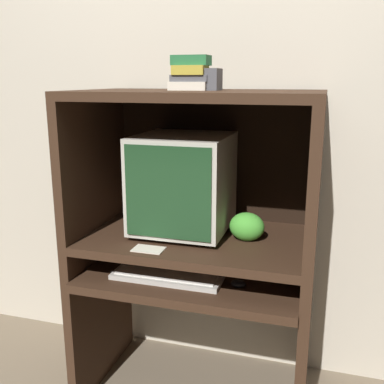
# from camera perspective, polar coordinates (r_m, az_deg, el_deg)

# --- Properties ---
(wall_back) EXTENTS (6.00, 0.06, 2.60)m
(wall_back) POSITION_cam_1_polar(r_m,az_deg,el_deg) (2.17, 3.28, 10.98)
(wall_back) COLOR beige
(wall_back) RESTS_ON ground_plane
(desk_base) EXTENTS (0.99, 0.62, 0.62)m
(desk_base) POSITION_cam_1_polar(r_m,az_deg,el_deg) (2.06, 0.25, -15.71)
(desk_base) COLOR #382316
(desk_base) RESTS_ON ground_plane
(desk_monitor_shelf) EXTENTS (0.99, 0.59, 0.15)m
(desk_monitor_shelf) POSITION_cam_1_polar(r_m,az_deg,el_deg) (1.95, 0.60, -6.40)
(desk_monitor_shelf) COLOR #382316
(desk_monitor_shelf) RESTS_ON desk_base
(hutch_upper) EXTENTS (0.99, 0.59, 0.61)m
(hutch_upper) POSITION_cam_1_polar(r_m,az_deg,el_deg) (1.87, 0.92, 6.59)
(hutch_upper) COLOR #382316
(hutch_upper) RESTS_ON desk_monitor_shelf
(crt_monitor) EXTENTS (0.39, 0.41, 0.42)m
(crt_monitor) POSITION_cam_1_polar(r_m,az_deg,el_deg) (1.92, -1.14, 1.17)
(crt_monitor) COLOR beige
(crt_monitor) RESTS_ON desk_monitor_shelf
(keyboard) EXTENTS (0.46, 0.16, 0.03)m
(keyboard) POSITION_cam_1_polar(r_m,az_deg,el_deg) (1.88, -3.17, -10.59)
(keyboard) COLOR beige
(keyboard) RESTS_ON desk_base
(mouse) EXTENTS (0.06, 0.04, 0.03)m
(mouse) POSITION_cam_1_polar(r_m,az_deg,el_deg) (1.82, 5.90, -11.49)
(mouse) COLOR black
(mouse) RESTS_ON desk_base
(snack_bag) EXTENTS (0.14, 0.11, 0.12)m
(snack_bag) POSITION_cam_1_polar(r_m,az_deg,el_deg) (1.87, 6.98, -4.38)
(snack_bag) COLOR green
(snack_bag) RESTS_ON desk_monitor_shelf
(book_stack) EXTENTS (0.16, 0.12, 0.14)m
(book_stack) POSITION_cam_1_polar(r_m,az_deg,el_deg) (1.85, -0.16, 14.76)
(book_stack) COLOR beige
(book_stack) RESTS_ON hutch_upper
(paper_card) EXTENTS (0.12, 0.08, 0.00)m
(paper_card) POSITION_cam_1_polar(r_m,az_deg,el_deg) (1.78, -5.54, -7.25)
(paper_card) COLOR beige
(paper_card) RESTS_ON desk_monitor_shelf
(storage_box) EXTENTS (0.12, 0.10, 0.08)m
(storage_box) POSITION_cam_1_polar(r_m,az_deg,el_deg) (1.85, 1.66, 14.10)
(storage_box) COLOR #4C4C51
(storage_box) RESTS_ON hutch_upper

